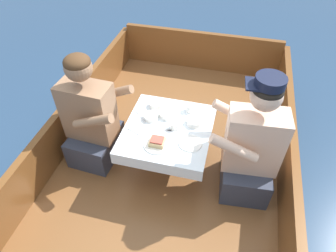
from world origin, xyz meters
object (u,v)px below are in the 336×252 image
(sandwich, at_px, (157,142))
(coffee_cup_port, at_px, (191,108))
(person_port, at_px, (91,121))
(person_starboard, at_px, (251,149))
(coffee_cup_starboard, at_px, (175,125))

(sandwich, distance_m, coffee_cup_port, 0.46)
(person_port, distance_m, sandwich, 0.63)
(person_port, height_order, person_starboard, person_starboard)
(person_port, relative_size, coffee_cup_port, 9.65)
(person_starboard, xyz_separation_m, coffee_cup_port, (-0.51, 0.30, 0.05))
(coffee_cup_starboard, bearing_deg, sandwich, -112.44)
(person_starboard, relative_size, coffee_cup_port, 10.08)
(person_starboard, distance_m, coffee_cup_starboard, 0.59)
(sandwich, bearing_deg, person_starboard, 11.89)
(person_port, height_order, coffee_cup_starboard, person_port)
(coffee_cup_starboard, bearing_deg, coffee_cup_port, 71.71)
(sandwich, height_order, coffee_cup_port, coffee_cup_port)
(person_port, relative_size, person_starboard, 0.96)
(coffee_cup_port, distance_m, coffee_cup_starboard, 0.25)
(coffee_cup_port, bearing_deg, person_port, -159.94)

